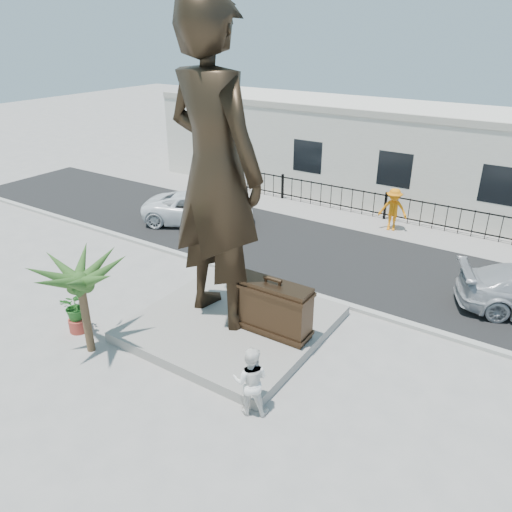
{
  "coord_description": "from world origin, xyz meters",
  "views": [
    {
      "loc": [
        7.04,
        -8.64,
        8.24
      ],
      "look_at": [
        0.0,
        2.0,
        2.3
      ],
      "focal_mm": 35.0,
      "sensor_mm": 36.0,
      "label": 1
    }
  ],
  "objects": [
    {
      "name": "ground",
      "position": [
        0.0,
        0.0,
        0.0
      ],
      "size": [
        100.0,
        100.0,
        0.0
      ],
      "primitive_type": "plane",
      "color": "#9E9991",
      "rests_on": "ground"
    },
    {
      "name": "street",
      "position": [
        0.0,
        8.0,
        0.01
      ],
      "size": [
        40.0,
        7.0,
        0.01
      ],
      "primitive_type": "cube",
      "color": "black",
      "rests_on": "ground"
    },
    {
      "name": "curb",
      "position": [
        0.0,
        4.5,
        0.06
      ],
      "size": [
        40.0,
        0.25,
        0.12
      ],
      "primitive_type": "cube",
      "color": "#A5A399",
      "rests_on": "ground"
    },
    {
      "name": "far_sidewalk",
      "position": [
        0.0,
        12.0,
        0.01
      ],
      "size": [
        40.0,
        2.5,
        0.02
      ],
      "primitive_type": "cube",
      "color": "#9E9991",
      "rests_on": "ground"
    },
    {
      "name": "plinth",
      "position": [
        -0.5,
        1.5,
        0.15
      ],
      "size": [
        5.2,
        5.2,
        0.3
      ],
      "primitive_type": "cube",
      "color": "gray",
      "rests_on": "ground"
    },
    {
      "name": "fence",
      "position": [
        0.0,
        12.8,
        0.6
      ],
      "size": [
        22.0,
        0.1,
        1.2
      ],
      "primitive_type": "cube",
      "color": "black",
      "rests_on": "ground"
    },
    {
      "name": "building",
      "position": [
        0.0,
        17.0,
        2.2
      ],
      "size": [
        28.0,
        7.0,
        4.4
      ],
      "primitive_type": "cube",
      "color": "silver",
      "rests_on": "ground"
    },
    {
      "name": "statue",
      "position": [
        -1.04,
        1.59,
        4.68
      ],
      "size": [
        3.52,
        2.65,
        8.76
      ],
      "primitive_type": "imported",
      "rotation": [
        0.0,
        0.0,
        2.96
      ],
      "color": "black",
      "rests_on": "plinth"
    },
    {
      "name": "suitcase",
      "position": [
        0.82,
        1.58,
        1.08
      ],
      "size": [
        2.22,
        0.73,
        1.56
      ],
      "primitive_type": "cube",
      "rotation": [
        0.0,
        0.0,
        0.01
      ],
      "color": "#332315",
      "rests_on": "plinth"
    },
    {
      "name": "tourist",
      "position": [
        1.93,
        -1.13,
        0.87
      ],
      "size": [
        1.05,
        0.96,
        1.74
      ],
      "primitive_type": "imported",
      "rotation": [
        0.0,
        0.0,
        3.59
      ],
      "color": "white",
      "rests_on": "ground"
    },
    {
      "name": "car_white",
      "position": [
        -6.85,
        7.67,
        0.69
      ],
      "size": [
        5.41,
        4.07,
        1.37
      ],
      "primitive_type": "imported",
      "rotation": [
        0.0,
        0.0,
        1.99
      ],
      "color": "white",
      "rests_on": "street"
    },
    {
      "name": "worker",
      "position": [
        0.74,
        11.66,
        0.96
      ],
      "size": [
        1.33,
        0.94,
        1.88
      ],
      "primitive_type": "imported",
      "rotation": [
        0.0,
        0.0,
        0.21
      ],
      "color": "orange",
      "rests_on": "far_sidewalk"
    },
    {
      "name": "palm_tree",
      "position": [
        -3.13,
        -1.59,
        0.0
      ],
      "size": [
        1.8,
        1.8,
        3.2
      ],
      "primitive_type": null,
      "color": "#284A1B",
      "rests_on": "ground"
    },
    {
      "name": "planter",
      "position": [
        -4.2,
        -1.13,
        0.2
      ],
      "size": [
        0.56,
        0.56,
        0.4
      ],
      "primitive_type": "cylinder",
      "color": "#A1362A",
      "rests_on": "ground"
    },
    {
      "name": "shrub",
      "position": [
        -4.2,
        -1.13,
        0.83
      ],
      "size": [
        0.96,
        0.9,
        0.86
      ],
      "primitive_type": "imported",
      "rotation": [
        0.0,
        0.0,
        0.37
      ],
      "color": "#246220",
      "rests_on": "planter"
    }
  ]
}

